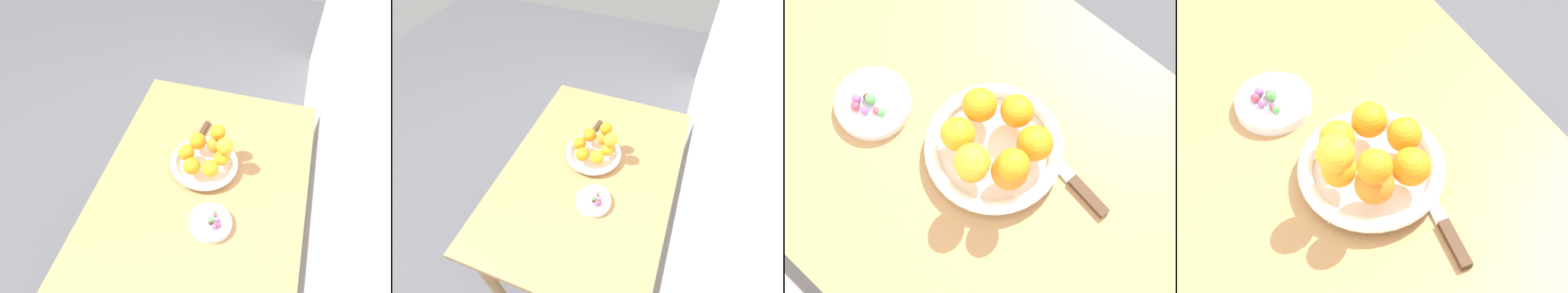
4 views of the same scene
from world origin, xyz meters
TOP-DOWN VIEW (x-y plane):
  - ground_plane at (0.00, 0.00)m, footprint 6.00×6.00m
  - wall_back at (0.00, 0.43)m, footprint 4.00×0.05m
  - dining_table at (0.00, 0.00)m, footprint 1.10×0.76m
  - fruit_bowl at (-0.10, -0.02)m, footprint 0.26×0.26m
  - candy_dish at (0.14, 0.07)m, footprint 0.15×0.15m
  - orange_0 at (-0.16, 0.01)m, footprint 0.07×0.07m
  - orange_1 at (-0.16, -0.06)m, footprint 0.07×0.07m
  - orange_2 at (-0.09, -0.08)m, footprint 0.06×0.06m
  - orange_3 at (-0.03, -0.05)m, footprint 0.06×0.06m
  - orange_4 at (-0.04, 0.02)m, footprint 0.06×0.06m
  - orange_5 at (-0.10, 0.05)m, footprint 0.06×0.06m
  - orange_6 at (-0.11, 0.06)m, footprint 0.06×0.06m
  - orange_7 at (-0.16, 0.02)m, footprint 0.06×0.06m
  - candy_ball_0 at (0.11, 0.08)m, footprint 0.02×0.02m
  - candy_ball_1 at (0.16, 0.09)m, footprint 0.02×0.02m
  - candy_ball_2 at (0.12, 0.08)m, footprint 0.01×0.01m
  - candy_ball_3 at (0.13, 0.09)m, footprint 0.02×0.02m
  - candy_ball_4 at (0.15, 0.07)m, footprint 0.01×0.01m
  - candy_ball_5 at (0.14, 0.07)m, footprint 0.02×0.02m
  - candy_ball_6 at (0.15, 0.10)m, footprint 0.02×0.02m
  - knife at (-0.22, -0.07)m, footprint 0.26×0.06m

SIDE VIEW (x-z plane):
  - ground_plane at x=0.00m, z-range 0.00..0.00m
  - dining_table at x=0.00m, z-range 0.28..1.02m
  - knife at x=-0.22m, z-range 0.74..0.75m
  - candy_dish at x=0.14m, z-range 0.74..0.76m
  - fruit_bowl at x=-0.10m, z-range 0.74..0.78m
  - candy_ball_2 at x=0.12m, z-range 0.76..0.78m
  - candy_ball_4 at x=0.15m, z-range 0.76..0.78m
  - candy_ball_3 at x=0.13m, z-range 0.76..0.78m
  - candy_ball_0 at x=0.11m, z-range 0.76..0.78m
  - candy_ball_6 at x=0.15m, z-range 0.76..0.78m
  - candy_ball_1 at x=0.16m, z-range 0.76..0.78m
  - candy_ball_5 at x=0.14m, z-range 0.76..0.78m
  - orange_5 at x=-0.10m, z-range 0.78..0.84m
  - orange_2 at x=-0.09m, z-range 0.78..0.84m
  - orange_4 at x=-0.04m, z-range 0.78..0.84m
  - orange_3 at x=-0.03m, z-range 0.78..0.84m
  - orange_1 at x=-0.16m, z-range 0.78..0.85m
  - orange_0 at x=-0.16m, z-range 0.78..0.85m
  - orange_6 at x=-0.11m, z-range 0.84..0.90m
  - orange_7 at x=-0.16m, z-range 0.85..0.90m
  - wall_back at x=0.00m, z-range 0.00..2.50m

